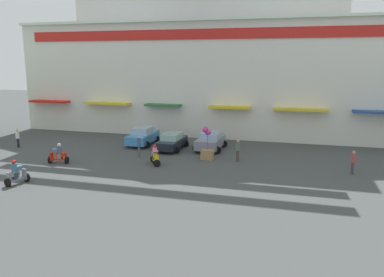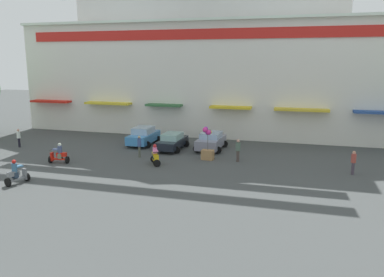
{
  "view_description": "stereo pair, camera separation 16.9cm",
  "coord_description": "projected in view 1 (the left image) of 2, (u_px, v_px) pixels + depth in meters",
  "views": [
    {
      "loc": [
        9.36,
        -5.49,
        7.44
      ],
      "look_at": [
        2.5,
        19.11,
        2.22
      ],
      "focal_mm": 35.94,
      "sensor_mm": 36.0,
      "label": 1
    },
    {
      "loc": [
        9.52,
        -5.44,
        7.44
      ],
      "look_at": [
        2.5,
        19.11,
        2.22
      ],
      "focal_mm": 35.94,
      "sensor_mm": 36.0,
      "label": 2
    }
  ],
  "objects": [
    {
      "name": "colonial_building",
      "position": [
        210.0,
        38.0,
        40.42
      ],
      "size": [
        38.2,
        14.3,
        21.81
      ],
      "color": "silver",
      "rests_on": "ground"
    },
    {
      "name": "parked_car_0",
      "position": [
        143.0,
        136.0,
        34.3
      ],
      "size": [
        2.39,
        4.11,
        1.6
      ],
      "color": "#3F88CC",
      "rests_on": "ground"
    },
    {
      "name": "parked_car_1",
      "position": [
        172.0,
        141.0,
        32.43
      ],
      "size": [
        2.26,
        4.05,
        1.4
      ],
      "color": "black",
      "rests_on": "ground"
    },
    {
      "name": "pedestrian_2",
      "position": [
        18.0,
        137.0,
        33.21
      ],
      "size": [
        0.44,
        0.44,
        1.61
      ],
      "color": "black",
      "rests_on": "ground"
    },
    {
      "name": "ground_plane",
      "position": [
        119.0,
        196.0,
        21.4
      ],
      "size": [
        128.0,
        128.0,
        0.0
      ],
      "primitive_type": "plane",
      "color": "#454949"
    },
    {
      "name": "scooter_rider_1",
      "position": [
        155.0,
        156.0,
        27.76
      ],
      "size": [
        1.15,
        1.42,
        1.5
      ],
      "color": "black",
      "rests_on": "ground"
    },
    {
      "name": "scooter_rider_4",
      "position": [
        16.0,
        174.0,
        23.34
      ],
      "size": [
        0.91,
        1.51,
        1.55
      ],
      "color": "black",
      "rests_on": "ground"
    },
    {
      "name": "pedestrian_3",
      "position": [
        139.0,
        145.0,
        29.72
      ],
      "size": [
        0.4,
        0.4,
        1.72
      ],
      "color": "#4E5245",
      "rests_on": "ground"
    },
    {
      "name": "balloon_vendor_cart",
      "position": [
        207.0,
        145.0,
        29.06
      ],
      "size": [
        0.96,
        0.76,
        2.55
      ],
      "color": "#9F784B",
      "rests_on": "ground"
    },
    {
      "name": "pedestrian_0",
      "position": [
        238.0,
        149.0,
        28.53
      ],
      "size": [
        0.48,
        0.48,
        1.71
      ],
      "color": "#453A36",
      "rests_on": "ground"
    },
    {
      "name": "pedestrian_1",
      "position": [
        353.0,
        161.0,
        25.37
      ],
      "size": [
        0.35,
        0.35,
        1.6
      ],
      "color": "#453A46",
      "rests_on": "ground"
    },
    {
      "name": "parked_car_2",
      "position": [
        210.0,
        141.0,
        32.38
      ],
      "size": [
        2.46,
        4.0,
        1.5
      ],
      "color": "gray",
      "rests_on": "ground"
    },
    {
      "name": "scooter_rider_3",
      "position": [
        59.0,
        155.0,
        28.1
      ],
      "size": [
        1.49,
        0.75,
        1.52
      ],
      "color": "black",
      "rests_on": "ground"
    }
  ]
}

